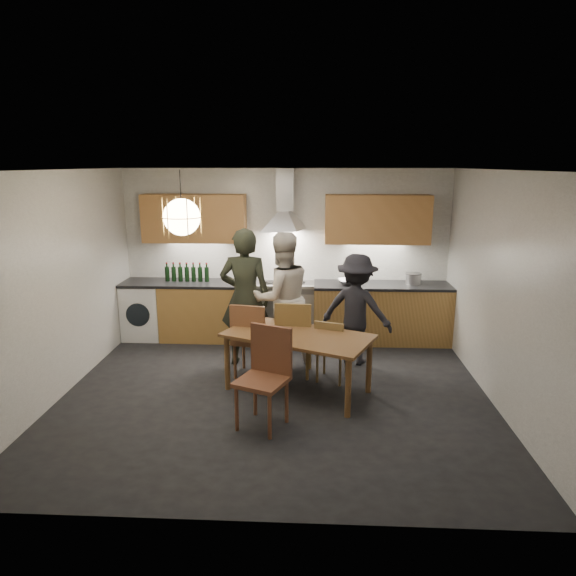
{
  "coord_description": "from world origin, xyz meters",
  "views": [
    {
      "loc": [
        0.43,
        -5.62,
        2.67
      ],
      "look_at": [
        0.13,
        0.4,
        1.2
      ],
      "focal_mm": 32.0,
      "sensor_mm": 36.0,
      "label": 1
    }
  ],
  "objects_px": {
    "chair_back_left": "(250,336)",
    "stock_pot": "(413,279)",
    "mixing_bowl": "(348,282)",
    "dining_table": "(298,341)",
    "wine_bottles": "(187,272)",
    "person_left": "(245,298)",
    "chair_front": "(266,370)",
    "person_mid": "(282,298)",
    "person_right": "(356,309)"
  },
  "relations": [
    {
      "from": "person_mid",
      "to": "dining_table",
      "type": "bearing_deg",
      "value": 81.2
    },
    {
      "from": "dining_table",
      "to": "person_left",
      "type": "bearing_deg",
      "value": 155.45
    },
    {
      "from": "person_mid",
      "to": "mixing_bowl",
      "type": "relative_size",
      "value": 5.59
    },
    {
      "from": "chair_front",
      "to": "stock_pot",
      "type": "bearing_deg",
      "value": 76.68
    },
    {
      "from": "chair_front",
      "to": "wine_bottles",
      "type": "height_order",
      "value": "wine_bottles"
    },
    {
      "from": "chair_back_left",
      "to": "stock_pot",
      "type": "height_order",
      "value": "stock_pot"
    },
    {
      "from": "chair_back_left",
      "to": "person_right",
      "type": "bearing_deg",
      "value": -146.4
    },
    {
      "from": "person_right",
      "to": "stock_pot",
      "type": "distance_m",
      "value": 1.31
    },
    {
      "from": "person_left",
      "to": "person_mid",
      "type": "xyz_separation_m",
      "value": [
        0.48,
        0.12,
        -0.03
      ]
    },
    {
      "from": "wine_bottles",
      "to": "person_left",
      "type": "bearing_deg",
      "value": -45.65
    },
    {
      "from": "person_right",
      "to": "mixing_bowl",
      "type": "distance_m",
      "value": 0.87
    },
    {
      "from": "dining_table",
      "to": "person_mid",
      "type": "bearing_deg",
      "value": 129.1
    },
    {
      "from": "stock_pot",
      "to": "wine_bottles",
      "type": "bearing_deg",
      "value": 179.7
    },
    {
      "from": "person_right",
      "to": "mixing_bowl",
      "type": "height_order",
      "value": "person_right"
    },
    {
      "from": "wine_bottles",
      "to": "person_mid",
      "type": "bearing_deg",
      "value": -32.01
    },
    {
      "from": "person_left",
      "to": "wine_bottles",
      "type": "xyz_separation_m",
      "value": [
        -1.04,
        1.06,
        0.11
      ]
    },
    {
      "from": "chair_back_left",
      "to": "stock_pot",
      "type": "relative_size",
      "value": 4.35
    },
    {
      "from": "dining_table",
      "to": "mixing_bowl",
      "type": "distance_m",
      "value": 1.96
    },
    {
      "from": "chair_back_left",
      "to": "chair_front",
      "type": "relative_size",
      "value": 0.95
    },
    {
      "from": "dining_table",
      "to": "person_right",
      "type": "bearing_deg",
      "value": 76.08
    },
    {
      "from": "chair_back_left",
      "to": "mixing_bowl",
      "type": "height_order",
      "value": "chair_back_left"
    },
    {
      "from": "chair_front",
      "to": "wine_bottles",
      "type": "xyz_separation_m",
      "value": [
        -1.47,
        2.69,
        0.45
      ]
    },
    {
      "from": "person_mid",
      "to": "person_right",
      "type": "relative_size",
      "value": 1.19
    },
    {
      "from": "person_left",
      "to": "person_mid",
      "type": "relative_size",
      "value": 1.04
    },
    {
      "from": "chair_front",
      "to": "mixing_bowl",
      "type": "distance_m",
      "value": 2.81
    },
    {
      "from": "mixing_bowl",
      "to": "chair_front",
      "type": "bearing_deg",
      "value": -111.0
    },
    {
      "from": "person_left",
      "to": "person_right",
      "type": "distance_m",
      "value": 1.5
    },
    {
      "from": "person_left",
      "to": "person_mid",
      "type": "height_order",
      "value": "person_left"
    },
    {
      "from": "chair_front",
      "to": "person_left",
      "type": "relative_size",
      "value": 0.56
    },
    {
      "from": "chair_back_left",
      "to": "person_mid",
      "type": "xyz_separation_m",
      "value": [
        0.36,
        0.58,
        0.33
      ]
    },
    {
      "from": "person_left",
      "to": "wine_bottles",
      "type": "relative_size",
      "value": 2.72
    },
    {
      "from": "chair_back_left",
      "to": "chair_front",
      "type": "distance_m",
      "value": 1.2
    },
    {
      "from": "person_right",
      "to": "wine_bottles",
      "type": "distance_m",
      "value": 2.71
    },
    {
      "from": "person_left",
      "to": "person_right",
      "type": "relative_size",
      "value": 1.24
    },
    {
      "from": "person_mid",
      "to": "person_right",
      "type": "bearing_deg",
      "value": 157.4
    },
    {
      "from": "dining_table",
      "to": "mixing_bowl",
      "type": "xyz_separation_m",
      "value": [
        0.7,
        1.81,
        0.31
      ]
    },
    {
      "from": "chair_front",
      "to": "mixing_bowl",
      "type": "bearing_deg",
      "value": 92.15
    },
    {
      "from": "dining_table",
      "to": "chair_back_left",
      "type": "relative_size",
      "value": 1.93
    },
    {
      "from": "dining_table",
      "to": "stock_pot",
      "type": "bearing_deg",
      "value": 72.55
    },
    {
      "from": "person_right",
      "to": "chair_back_left",
      "type": "bearing_deg",
      "value": 44.84
    },
    {
      "from": "mixing_bowl",
      "to": "dining_table",
      "type": "bearing_deg",
      "value": -111.1
    },
    {
      "from": "chair_back_left",
      "to": "person_right",
      "type": "height_order",
      "value": "person_right"
    },
    {
      "from": "chair_back_left",
      "to": "mixing_bowl",
      "type": "bearing_deg",
      "value": -122.27
    },
    {
      "from": "person_left",
      "to": "dining_table",
      "type": "bearing_deg",
      "value": 133.9
    },
    {
      "from": "chair_back_left",
      "to": "mixing_bowl",
      "type": "distance_m",
      "value": 1.99
    },
    {
      "from": "stock_pot",
      "to": "wine_bottles",
      "type": "height_order",
      "value": "wine_bottles"
    },
    {
      "from": "mixing_bowl",
      "to": "stock_pot",
      "type": "height_order",
      "value": "stock_pot"
    },
    {
      "from": "chair_front",
      "to": "wine_bottles",
      "type": "relative_size",
      "value": 1.52
    },
    {
      "from": "chair_front",
      "to": "mixing_bowl",
      "type": "relative_size",
      "value": 3.23
    },
    {
      "from": "person_right",
      "to": "chair_front",
      "type": "bearing_deg",
      "value": 80.03
    }
  ]
}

